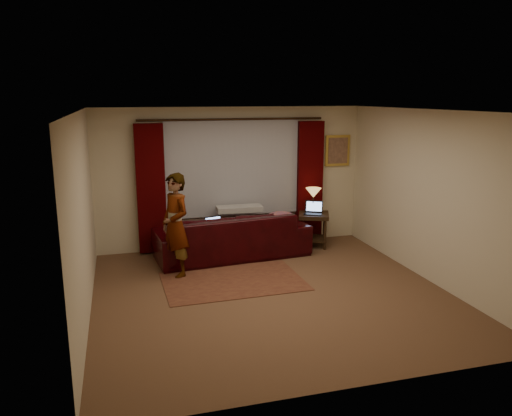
{
  "coord_description": "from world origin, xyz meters",
  "views": [
    {
      "loc": [
        -2.03,
        -6.46,
        2.8
      ],
      "look_at": [
        0.1,
        1.2,
        1.0
      ],
      "focal_mm": 35.0,
      "sensor_mm": 36.0,
      "label": 1
    }
  ],
  "objects_px": {
    "laptop_sofa": "(216,225)",
    "end_table": "(313,230)",
    "person": "(176,225)",
    "tiffany_lamp": "(313,200)",
    "laptop_table": "(313,208)",
    "sofa": "(232,227)"
  },
  "relations": [
    {
      "from": "sofa",
      "to": "tiffany_lamp",
      "type": "distance_m",
      "value": 1.69
    },
    {
      "from": "laptop_sofa",
      "to": "person",
      "type": "distance_m",
      "value": 0.9
    },
    {
      "from": "sofa",
      "to": "end_table",
      "type": "height_order",
      "value": "sofa"
    },
    {
      "from": "laptop_table",
      "to": "laptop_sofa",
      "type": "bearing_deg",
      "value": -141.26
    },
    {
      "from": "laptop_table",
      "to": "tiffany_lamp",
      "type": "bearing_deg",
      "value": 97.51
    },
    {
      "from": "end_table",
      "to": "tiffany_lamp",
      "type": "xyz_separation_m",
      "value": [
        0.01,
        0.07,
        0.55
      ]
    },
    {
      "from": "laptop_sofa",
      "to": "laptop_table",
      "type": "height_order",
      "value": "laptop_table"
    },
    {
      "from": "sofa",
      "to": "person",
      "type": "relative_size",
      "value": 1.63
    },
    {
      "from": "laptop_sofa",
      "to": "end_table",
      "type": "height_order",
      "value": "laptop_sofa"
    },
    {
      "from": "tiffany_lamp",
      "to": "laptop_table",
      "type": "height_order",
      "value": "tiffany_lamp"
    },
    {
      "from": "tiffany_lamp",
      "to": "laptop_sofa",
      "type": "bearing_deg",
      "value": -166.51
    },
    {
      "from": "sofa",
      "to": "laptop_sofa",
      "type": "bearing_deg",
      "value": 26.55
    },
    {
      "from": "laptop_sofa",
      "to": "person",
      "type": "relative_size",
      "value": 0.21
    },
    {
      "from": "laptop_sofa",
      "to": "person",
      "type": "bearing_deg",
      "value": -161.79
    },
    {
      "from": "sofa",
      "to": "tiffany_lamp",
      "type": "height_order",
      "value": "tiffany_lamp"
    },
    {
      "from": "sofa",
      "to": "end_table",
      "type": "xyz_separation_m",
      "value": [
        1.62,
        0.19,
        -0.22
      ]
    },
    {
      "from": "sofa",
      "to": "laptop_table",
      "type": "relative_size",
      "value": 7.55
    },
    {
      "from": "end_table",
      "to": "person",
      "type": "bearing_deg",
      "value": -161.71
    },
    {
      "from": "laptop_sofa",
      "to": "laptop_table",
      "type": "distance_m",
      "value": 1.93
    },
    {
      "from": "person",
      "to": "laptop_sofa",
      "type": "bearing_deg",
      "value": 99.17
    },
    {
      "from": "sofa",
      "to": "person",
      "type": "distance_m",
      "value": 1.3
    },
    {
      "from": "tiffany_lamp",
      "to": "laptop_table",
      "type": "distance_m",
      "value": 0.18
    }
  ]
}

